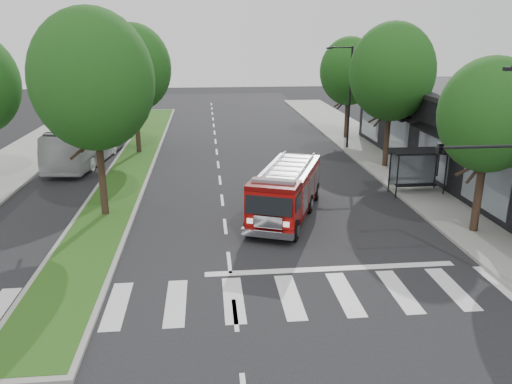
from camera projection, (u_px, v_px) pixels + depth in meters
ground at (229, 262)px, 20.31m from camera, size 140.00×140.00×0.00m
sidewalk_right at (422, 182)px, 30.97m from camera, size 5.00×80.00×0.15m
median at (136, 159)px, 36.78m from camera, size 3.00×50.00×0.15m
storefront_row at (497, 143)px, 30.66m from camera, size 8.00×30.00×5.00m
bus_shelter at (417, 159)px, 28.49m from camera, size 3.20×1.60×2.61m
tree_right_near at (490, 115)px, 21.64m from camera, size 4.40×4.40×8.05m
tree_right_mid at (392, 72)px, 32.72m from camera, size 5.60×5.60×9.72m
tree_right_far at (349, 71)px, 42.40m from camera, size 5.00×5.00×8.73m
tree_median_near at (93, 80)px, 23.36m from camera, size 5.80×5.80×10.16m
tree_median_far at (133, 68)px, 36.73m from camera, size 5.60×5.60×9.72m
streetlight_right_far at (348, 93)px, 38.91m from camera, size 2.11×0.20×8.00m
fire_engine at (286, 192)px, 25.07m from camera, size 4.98×8.13×2.71m
city_bus at (88, 140)px, 36.02m from camera, size 3.87×11.20×3.06m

